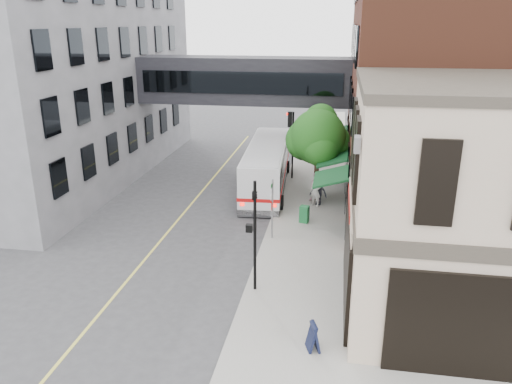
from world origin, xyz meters
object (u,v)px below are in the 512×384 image
(pedestrian_c, at_px, (319,191))
(pedestrian_a, at_px, (316,191))
(sandwich_board, at_px, (313,337))
(pedestrian_b, at_px, (317,187))
(newspaper_box, at_px, (304,214))
(bus, at_px, (267,165))

(pedestrian_c, bearing_deg, pedestrian_a, -105.88)
(pedestrian_c, xyz_separation_m, sandwich_board, (0.50, -13.58, -0.34))
(pedestrian_b, relative_size, newspaper_box, 1.92)
(bus, bearing_deg, newspaper_box, -63.46)
(sandwich_board, bearing_deg, pedestrian_a, 73.48)
(pedestrian_b, xyz_separation_m, sandwich_board, (0.64, -14.22, -0.39))
(sandwich_board, bearing_deg, bus, 84.10)
(bus, relative_size, newspaper_box, 11.90)
(bus, distance_m, pedestrian_a, 4.53)
(newspaper_box, bearing_deg, sandwich_board, -70.23)
(pedestrian_c, bearing_deg, sandwich_board, -67.23)
(pedestrian_b, distance_m, sandwich_board, 14.24)
(sandwich_board, bearing_deg, pedestrian_b, 73.25)
(pedestrian_a, distance_m, sandwich_board, 13.39)
(pedestrian_a, bearing_deg, sandwich_board, -62.90)
(pedestrian_c, distance_m, sandwich_board, 13.59)
(newspaper_box, bearing_deg, pedestrian_c, 91.89)
(pedestrian_b, height_order, sandwich_board, pedestrian_b)
(pedestrian_b, distance_m, newspaper_box, 3.48)
(bus, bearing_deg, pedestrian_c, -39.99)
(sandwich_board, bearing_deg, newspaper_box, 76.47)
(pedestrian_c, distance_m, newspaper_box, 2.88)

